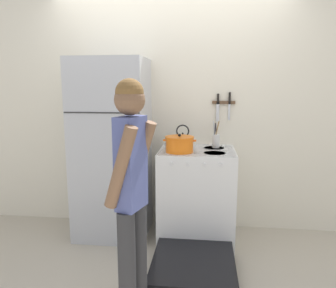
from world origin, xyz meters
TOP-DOWN VIEW (x-y plane):
  - ground_plane at (0.00, 0.00)m, footprint 14.00×14.00m
  - wall_back at (0.00, 0.03)m, footprint 10.00×0.06m
  - refrigerator at (-0.58, -0.31)m, footprint 0.73×0.64m
  - stove_range at (0.30, -0.36)m, footprint 0.74×1.40m
  - dutch_oven_pot at (0.13, -0.45)m, footprint 0.32×0.28m
  - tea_kettle at (0.15, -0.19)m, footprint 0.22×0.17m
  - utensil_jar at (0.48, -0.19)m, footprint 0.07×0.07m
  - person at (-0.08, -1.56)m, footprint 0.32×0.38m
  - wall_knife_strip at (0.56, -0.02)m, footprint 0.24×0.03m

SIDE VIEW (x-z plane):
  - ground_plane at x=0.00m, z-range 0.00..0.00m
  - stove_range at x=0.30m, z-range 0.00..0.93m
  - refrigerator at x=-0.58m, z-range 0.00..1.83m
  - person at x=-0.08m, z-range 0.11..1.72m
  - tea_kettle at x=0.15m, z-range 0.88..1.12m
  - dutch_oven_pot at x=0.13m, z-range 0.92..1.10m
  - utensil_jar at x=0.48m, z-range 0.87..1.15m
  - wall_back at x=0.00m, z-range 0.00..2.55m
  - wall_knife_strip at x=0.56m, z-range 1.23..1.54m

